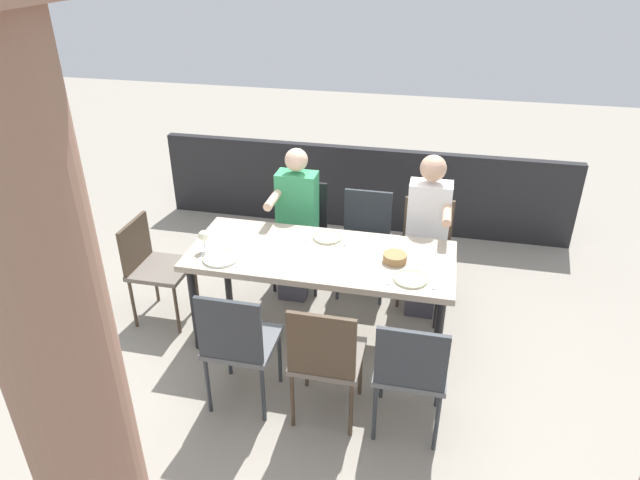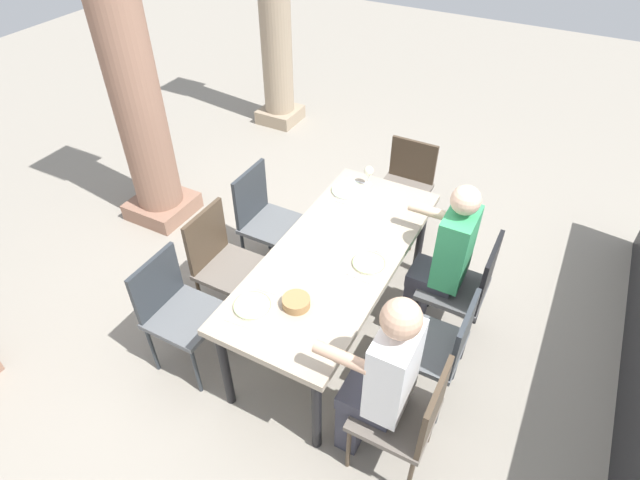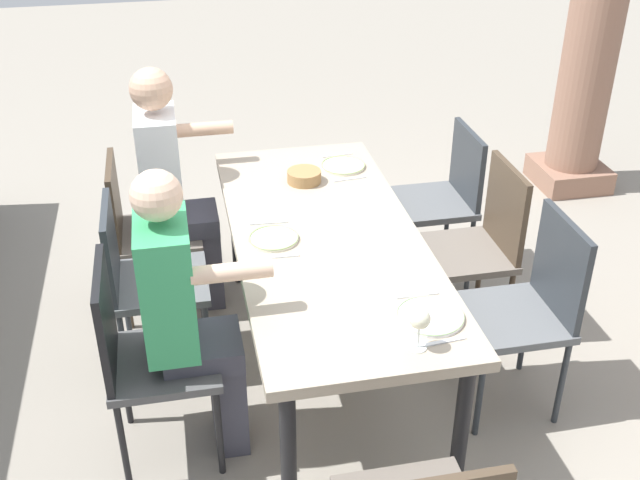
{
  "view_description": "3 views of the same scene",
  "coord_description": "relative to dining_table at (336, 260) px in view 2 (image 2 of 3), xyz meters",
  "views": [
    {
      "loc": [
        -0.78,
        3.52,
        2.82
      ],
      "look_at": [
        0.03,
        -0.1,
        0.83
      ],
      "focal_mm": 31.63,
      "sensor_mm": 36.0,
      "label": 1
    },
    {
      "loc": [
        -2.33,
        -1.12,
        3.09
      ],
      "look_at": [
        -0.07,
        0.09,
        0.9
      ],
      "focal_mm": 28.85,
      "sensor_mm": 36.0,
      "label": 2
    },
    {
      "loc": [
        2.89,
        -0.62,
        2.47
      ],
      "look_at": [
        0.1,
        -0.05,
        0.81
      ],
      "focal_mm": 43.36,
      "sensor_mm": 36.0,
      "label": 3
    }
  ],
  "objects": [
    {
      "name": "chair_head_east",
      "position": [
        1.39,
        0.0,
        -0.19
      ],
      "size": [
        0.44,
        0.44,
        0.86
      ],
      "color": "#6A6158",
      "rests_on": "ground"
    },
    {
      "name": "chair_east_north",
      "position": [
        0.36,
        0.83,
        -0.16
      ],
      "size": [
        0.44,
        0.44,
        0.93
      ],
      "color": "#5B5E61",
      "rests_on": "ground"
    },
    {
      "name": "wine_glass_2",
      "position": [
        0.85,
        0.15,
        0.19
      ],
      "size": [
        0.08,
        0.08,
        0.17
      ],
      "color": "white",
      "rests_on": "dining_table"
    },
    {
      "name": "diner_woman_green",
      "position": [
        0.36,
        -0.64,
        -0.0
      ],
      "size": [
        0.34,
        0.49,
        1.31
      ],
      "color": "#3F3F4C",
      "rests_on": "ground"
    },
    {
      "name": "spoon_1",
      "position": [
        0.15,
        -0.24,
        0.07
      ],
      "size": [
        0.02,
        0.17,
        0.01
      ],
      "primitive_type": "cube",
      "rotation": [
        0.0,
        0.0,
        -0.04
      ],
      "color": "silver",
      "rests_on": "dining_table"
    },
    {
      "name": "chair_east_south",
      "position": [
        0.36,
        -0.83,
        -0.17
      ],
      "size": [
        0.44,
        0.44,
        0.92
      ],
      "color": "#4F4F50",
      "rests_on": "ground"
    },
    {
      "name": "diner_man_white",
      "position": [
        -0.74,
        -0.64,
        0.02
      ],
      "size": [
        0.35,
        0.49,
        1.34
      ],
      "color": "#3F3F4C",
      "rests_on": "ground"
    },
    {
      "name": "plate_0",
      "position": [
        -0.67,
        0.23,
        0.08
      ],
      "size": [
        0.23,
        0.23,
        0.02
      ],
      "color": "silver",
      "rests_on": "dining_table"
    },
    {
      "name": "fork_0",
      "position": [
        -0.82,
        0.23,
        0.07
      ],
      "size": [
        0.03,
        0.17,
        0.01
      ],
      "primitive_type": "cube",
      "rotation": [
        0.0,
        0.0,
        0.1
      ],
      "color": "silver",
      "rests_on": "dining_table"
    },
    {
      "name": "plate_2",
      "position": [
        0.69,
        0.25,
        0.08
      ],
      "size": [
        0.26,
        0.26,
        0.02
      ],
      "color": "white",
      "rests_on": "dining_table"
    },
    {
      "name": "fork_2",
      "position": [
        0.54,
        0.25,
        0.07
      ],
      "size": [
        0.02,
        0.17,
        0.01
      ],
      "primitive_type": "cube",
      "rotation": [
        0.0,
        0.0,
        -0.0
      ],
      "color": "silver",
      "rests_on": "dining_table"
    },
    {
      "name": "spoon_2",
      "position": [
        0.84,
        0.25,
        0.07
      ],
      "size": [
        0.03,
        0.17,
        0.01
      ],
      "primitive_type": "cube",
      "rotation": [
        0.0,
        0.0,
        0.1
      ],
      "color": "silver",
      "rests_on": "dining_table"
    },
    {
      "name": "chair_mid_south",
      "position": [
        -0.21,
        -0.83,
        -0.17
      ],
      "size": [
        0.44,
        0.44,
        0.89
      ],
      "color": "#5B5E61",
      "rests_on": "ground"
    },
    {
      "name": "plate_1",
      "position": [
        -0.0,
        -0.24,
        0.08
      ],
      "size": [
        0.22,
        0.22,
        0.02
      ],
      "color": "silver",
      "rests_on": "dining_table"
    },
    {
      "name": "stone_column_centre",
      "position": [
        0.51,
        2.14,
        0.66
      ],
      "size": [
        0.55,
        0.55,
        2.77
      ],
      "color": "#936B56",
      "rests_on": "ground"
    },
    {
      "name": "chair_mid_north",
      "position": [
        -0.21,
        0.83,
        -0.18
      ],
      "size": [
        0.44,
        0.44,
        0.91
      ],
      "color": "#6A6158",
      "rests_on": "ground"
    },
    {
      "name": "fork_1",
      "position": [
        -0.15,
        -0.24,
        0.07
      ],
      "size": [
        0.03,
        0.17,
        0.01
      ],
      "primitive_type": "cube",
      "rotation": [
        0.0,
        0.0,
        -0.07
      ],
      "color": "silver",
      "rests_on": "dining_table"
    },
    {
      "name": "chair_west_south",
      "position": [
        -0.74,
        -0.83,
        -0.2
      ],
      "size": [
        0.44,
        0.44,
        0.87
      ],
      "color": "#6A6158",
      "rests_on": "ground"
    },
    {
      "name": "dining_table",
      "position": [
        0.0,
        0.0,
        0.0
      ],
      "size": [
        1.95,
        0.82,
        0.77
      ],
      "color": "tan",
      "rests_on": "ground"
    },
    {
      "name": "chair_west_north",
      "position": [
        -0.74,
        0.83,
        -0.18
      ],
      "size": [
        0.44,
        0.44,
        0.89
      ],
      "color": "#5B5E61",
      "rests_on": "ground"
    },
    {
      "name": "spoon_0",
      "position": [
        -0.52,
        0.23,
        0.07
      ],
      "size": [
        0.03,
        0.17,
        0.01
      ],
      "primitive_type": "cube",
      "rotation": [
        0.0,
        0.0,
        0.11
      ],
      "color": "silver",
      "rests_on": "dining_table"
    },
    {
      "name": "bread_basket",
      "position": [
        -0.54,
        0.0,
        0.1
      ],
      "size": [
        0.17,
        0.17,
        0.06
      ],
      "primitive_type": "cylinder",
      "color": "#9E7547",
      "rests_on": "dining_table"
    },
    {
      "name": "ground_plane",
      "position": [
        0.0,
        0.0,
        -0.7
      ],
      "size": [
        16.0,
        16.0,
        0.0
      ],
      "primitive_type": "plane",
      "color": "gray"
    }
  ]
}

